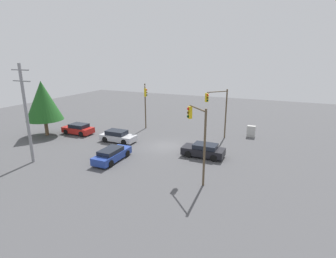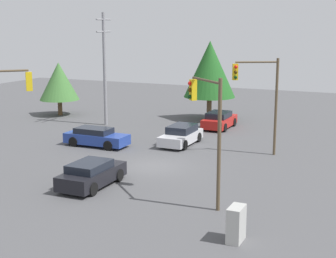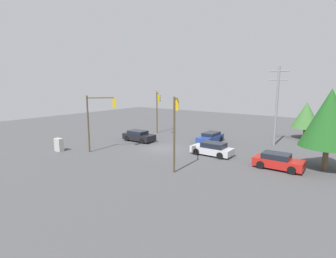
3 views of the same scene
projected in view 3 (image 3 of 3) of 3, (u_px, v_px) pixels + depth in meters
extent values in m
plane|color=#4C4C4F|center=(162.00, 148.00, 30.87)|extent=(80.00, 80.00, 0.00)
cube|color=silver|center=(212.00, 150.00, 27.88)|extent=(4.40, 1.82, 0.68)
cube|color=black|center=(214.00, 145.00, 27.64)|extent=(2.42, 1.60, 0.53)
cylinder|color=black|center=(196.00, 152.00, 28.01)|extent=(0.70, 0.22, 0.70)
cylinder|color=black|center=(204.00, 148.00, 29.39)|extent=(0.70, 0.22, 0.70)
cylinder|color=black|center=(220.00, 156.00, 26.42)|extent=(0.70, 0.22, 0.70)
cylinder|color=black|center=(227.00, 152.00, 27.80)|extent=(0.70, 0.22, 0.70)
cube|color=red|center=(278.00, 163.00, 23.37)|extent=(4.18, 1.87, 0.73)
cube|color=black|center=(276.00, 156.00, 23.39)|extent=(2.30, 1.65, 0.48)
cylinder|color=black|center=(296.00, 165.00, 23.36)|extent=(0.71, 0.22, 0.71)
cylinder|color=black|center=(292.00, 170.00, 21.95)|extent=(0.71, 0.22, 0.71)
cylinder|color=black|center=(266.00, 160.00, 24.87)|extent=(0.71, 0.22, 0.71)
cylinder|color=black|center=(260.00, 165.00, 23.45)|extent=(0.71, 0.22, 0.71)
cube|color=black|center=(139.00, 137.00, 34.70)|extent=(4.37, 1.88, 0.77)
cube|color=black|center=(138.00, 132.00, 34.72)|extent=(2.40, 1.65, 0.44)
cylinder|color=black|center=(151.00, 139.00, 34.66)|extent=(0.71, 0.22, 0.71)
cylinder|color=black|center=(142.00, 141.00, 33.24)|extent=(0.71, 0.22, 0.71)
cylinder|color=black|center=(136.00, 136.00, 36.23)|extent=(0.71, 0.22, 0.71)
cylinder|color=black|center=(127.00, 138.00, 34.81)|extent=(0.71, 0.22, 0.71)
cube|color=#233D93|center=(210.00, 138.00, 33.81)|extent=(1.73, 4.65, 0.72)
cube|color=black|center=(211.00, 134.00, 33.90)|extent=(1.52, 2.56, 0.42)
cylinder|color=black|center=(211.00, 143.00, 32.22)|extent=(0.22, 0.70, 0.70)
cylinder|color=black|center=(199.00, 141.00, 33.17)|extent=(0.22, 0.70, 0.70)
cylinder|color=black|center=(221.00, 139.00, 34.51)|extent=(0.22, 0.70, 0.70)
cylinder|color=black|center=(210.00, 137.00, 35.47)|extent=(0.22, 0.70, 0.70)
cylinder|color=brown|center=(157.00, 112.00, 40.20)|extent=(0.18, 0.18, 6.38)
cylinder|color=brown|center=(158.00, 93.00, 38.30)|extent=(2.07, 2.17, 0.12)
cube|color=gold|center=(159.00, 98.00, 37.00)|extent=(0.44, 0.44, 1.05)
sphere|color=red|center=(160.00, 96.00, 36.96)|extent=(0.22, 0.22, 0.22)
sphere|color=#392605|center=(160.00, 98.00, 37.02)|extent=(0.22, 0.22, 0.22)
sphere|color=black|center=(160.00, 101.00, 37.07)|extent=(0.22, 0.22, 0.22)
cylinder|color=brown|center=(174.00, 135.00, 22.01)|extent=(0.18, 0.18, 6.47)
cylinder|color=brown|center=(176.00, 99.00, 22.87)|extent=(1.48, 2.50, 0.12)
cube|color=gold|center=(177.00, 105.00, 24.35)|extent=(0.41, 0.43, 1.05)
sphere|color=red|center=(175.00, 101.00, 24.31)|extent=(0.22, 0.22, 0.22)
sphere|color=#392605|center=(175.00, 105.00, 24.37)|extent=(0.22, 0.22, 0.22)
sphere|color=black|center=(175.00, 108.00, 24.43)|extent=(0.22, 0.22, 0.22)
cylinder|color=brown|center=(88.00, 124.00, 28.75)|extent=(0.18, 0.18, 6.27)
cylinder|color=brown|center=(101.00, 98.00, 28.52)|extent=(2.06, 2.18, 0.12)
cube|color=gold|center=(114.00, 103.00, 28.89)|extent=(0.44, 0.44, 1.05)
sphere|color=red|center=(114.00, 100.00, 29.00)|extent=(0.22, 0.22, 0.22)
sphere|color=#392605|center=(114.00, 103.00, 29.06)|extent=(0.22, 0.22, 0.22)
sphere|color=black|center=(114.00, 106.00, 29.11)|extent=(0.22, 0.22, 0.22)
cylinder|color=gray|center=(277.00, 107.00, 31.76)|extent=(0.28, 0.28, 9.59)
cylinder|color=gray|center=(279.00, 71.00, 31.05)|extent=(2.20, 0.12, 0.12)
cylinder|color=gray|center=(278.00, 80.00, 31.22)|extent=(2.20, 0.12, 0.12)
cube|color=#B2B2AD|center=(59.00, 145.00, 29.50)|extent=(1.04, 0.56, 1.47)
cylinder|color=brown|center=(305.00, 133.00, 36.28)|extent=(0.42, 0.42, 1.51)
cone|color=#3D7033|center=(306.00, 115.00, 35.85)|extent=(3.75, 3.75, 3.56)
cylinder|color=brown|center=(325.00, 158.00, 23.04)|extent=(0.45, 0.45, 2.10)
cone|color=#1E561E|center=(329.00, 118.00, 22.43)|extent=(4.66, 4.66, 5.06)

